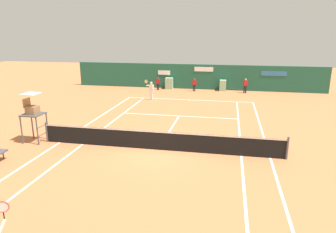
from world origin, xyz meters
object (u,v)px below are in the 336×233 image
object	(u,v)px
umpire_chair	(32,111)
ball_kid_right_post	(158,83)
ball_kid_left_post	(194,84)
tennis_ball_mid_court	(88,130)
player_on_baseline	(151,89)
tennis_ball_by_sideline	(133,121)
ball_kid_centre_post	(245,85)

from	to	relation	value
umpire_chair	ball_kid_right_post	distance (m)	16.08
ball_kid_left_post	tennis_ball_mid_court	bearing A→B (deg)	68.17
player_on_baseline	tennis_ball_by_sideline	bearing A→B (deg)	107.24
umpire_chair	tennis_ball_by_sideline	world-z (taller)	umpire_chair
umpire_chair	tennis_ball_by_sideline	bearing A→B (deg)	139.22
umpire_chair	player_on_baseline	xyz separation A→B (m)	(3.45, 11.22, -0.72)
ball_kid_centre_post	tennis_ball_by_sideline	size ratio (longest dim) A/B	20.41
umpire_chair	tennis_ball_by_sideline	distance (m)	6.20
ball_kid_right_post	ball_kid_left_post	xyz separation A→B (m)	(3.61, 0.00, 0.01)
umpire_chair	ball_kid_centre_post	bearing A→B (deg)	144.05
ball_kid_right_post	tennis_ball_by_sideline	bearing A→B (deg)	104.02
ball_kid_right_post	tennis_ball_mid_court	distance (m)	13.57
ball_kid_centre_post	ball_kid_right_post	size ratio (longest dim) A/B	1.12
umpire_chair	ball_kid_left_post	size ratio (longest dim) A/B	2.05
ball_kid_right_post	player_on_baseline	bearing A→B (deg)	105.04
ball_kid_centre_post	tennis_ball_mid_court	size ratio (longest dim) A/B	20.41
ball_kid_right_post	tennis_ball_mid_court	xyz separation A→B (m)	(-1.12, -13.51, -0.68)
player_on_baseline	ball_kid_left_post	distance (m)	5.54
ball_kid_left_post	umpire_chair	bearing A→B (deg)	64.71
ball_kid_centre_post	ball_kid_left_post	distance (m)	4.81
umpire_chair	ball_kid_right_post	xyz separation A→B (m)	(3.01, 15.77, -0.92)
ball_kid_right_post	ball_kid_left_post	distance (m)	3.61
ball_kid_centre_post	tennis_ball_mid_court	world-z (taller)	ball_kid_centre_post
player_on_baseline	ball_kid_left_post	size ratio (longest dim) A/B	1.40
player_on_baseline	ball_kid_centre_post	bearing A→B (deg)	-137.05
umpire_chair	tennis_ball_mid_court	size ratio (longest dim) A/B	37.99
umpire_chair	tennis_ball_mid_court	distance (m)	3.35
player_on_baseline	tennis_ball_mid_court	world-z (taller)	player_on_baseline
tennis_ball_mid_court	tennis_ball_by_sideline	bearing A→B (deg)	48.37
player_on_baseline	ball_kid_right_post	bearing A→B (deg)	-71.06
player_on_baseline	ball_kid_centre_post	world-z (taller)	player_on_baseline
player_on_baseline	ball_kid_centre_post	size ratio (longest dim) A/B	1.27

